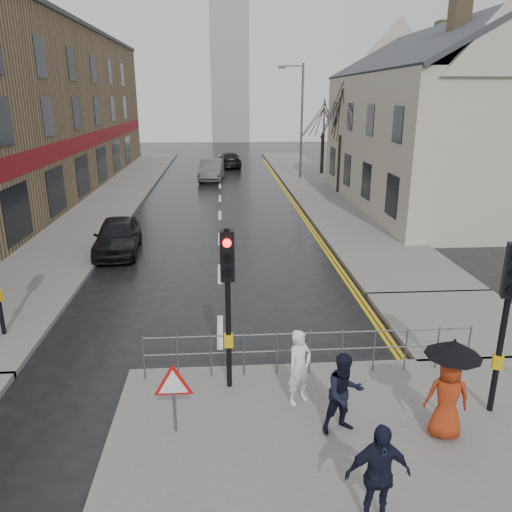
{
  "coord_description": "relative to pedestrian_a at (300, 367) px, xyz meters",
  "views": [
    {
      "loc": [
        0.12,
        -8.93,
        5.92
      ],
      "look_at": [
        1.06,
        4.63,
        1.55
      ],
      "focal_mm": 35.0,
      "sensor_mm": 36.0,
      "label": 1
    }
  ],
  "objects": [
    {
      "name": "ground",
      "position": [
        -1.56,
        0.46,
        -0.9
      ],
      "size": [
        120.0,
        120.0,
        0.0
      ],
      "primitive_type": "plane",
      "color": "black",
      "rests_on": "ground"
    },
    {
      "name": "left_pavement",
      "position": [
        -8.06,
        23.46,
        -0.83
      ],
      "size": [
        4.0,
        44.0,
        0.14
      ],
      "primitive_type": "cube",
      "color": "#605E5B",
      "rests_on": "ground"
    },
    {
      "name": "right_pavement",
      "position": [
        4.94,
        25.46,
        -0.83
      ],
      "size": [
        4.0,
        40.0,
        0.14
      ],
      "primitive_type": "cube",
      "color": "#605E5B",
      "rests_on": "ground"
    },
    {
      "name": "pavement_bridge_right",
      "position": [
        4.94,
        3.46,
        -0.83
      ],
      "size": [
        4.0,
        4.2,
        0.14
      ],
      "primitive_type": "cube",
      "color": "#605E5B",
      "rests_on": "ground"
    },
    {
      "name": "building_left_terrace",
      "position": [
        -13.56,
        22.46,
        4.1
      ],
      "size": [
        8.0,
        42.0,
        10.0
      ],
      "primitive_type": "cube",
      "color": "olive",
      "rests_on": "ground"
    },
    {
      "name": "building_right_cream",
      "position": [
        10.44,
        18.46,
        3.88
      ],
      "size": [
        9.0,
        16.4,
        10.1
      ],
      "color": "#B9B0A1",
      "rests_on": "ground"
    },
    {
      "name": "church_tower",
      "position": [
        -0.06,
        62.46,
        8.1
      ],
      "size": [
        5.0,
        5.0,
        18.0
      ],
      "primitive_type": "cube",
      "color": "#9A9CA2",
      "rests_on": "ground"
    },
    {
      "name": "traffic_signal_near_left",
      "position": [
        -1.36,
        0.66,
        1.55
      ],
      "size": [
        0.28,
        0.27,
        3.4
      ],
      "color": "black",
      "rests_on": "near_pavement"
    },
    {
      "name": "traffic_signal_near_right",
      "position": [
        3.64,
        -0.54,
        1.55
      ],
      "size": [
        0.34,
        0.33,
        3.4
      ],
      "color": "black",
      "rests_on": "near_pavement"
    },
    {
      "name": "guard_railing_front",
      "position": [
        0.39,
        1.06,
        -0.05
      ],
      "size": [
        7.14,
        0.04,
        1.0
      ],
      "color": "#595B5E",
      "rests_on": "near_pavement"
    },
    {
      "name": "warning_sign",
      "position": [
        -2.36,
        -0.75,
        0.14
      ],
      "size": [
        0.8,
        0.07,
        1.35
      ],
      "color": "#595B5E",
      "rests_on": "near_pavement"
    },
    {
      "name": "street_lamp",
      "position": [
        4.26,
        28.46,
        3.8
      ],
      "size": [
        1.83,
        0.25,
        8.0
      ],
      "color": "#595B5E",
      "rests_on": "right_pavement"
    },
    {
      "name": "tree_near",
      "position": [
        5.94,
        22.46,
        4.23
      ],
      "size": [
        2.4,
        2.4,
        6.58
      ],
      "color": "#30241B",
      "rests_on": "right_pavement"
    },
    {
      "name": "tree_far",
      "position": [
        6.44,
        30.46,
        3.52
      ],
      "size": [
        2.4,
        2.4,
        5.64
      ],
      "color": "#30241B",
      "rests_on": "right_pavement"
    },
    {
      "name": "pedestrian_a",
      "position": [
        0.0,
        0.0,
        0.0
      ],
      "size": [
        0.67,
        0.62,
        1.53
      ],
      "primitive_type": "imported",
      "rotation": [
        0.0,
        0.0,
        0.61
      ],
      "color": "white",
      "rests_on": "near_pavement"
    },
    {
      "name": "pedestrian_b",
      "position": [
        0.65,
        -0.95,
        -0.0
      ],
      "size": [
        0.86,
        0.74,
        1.53
      ],
      "primitive_type": "imported",
      "rotation": [
        0.0,
        0.0,
        0.23
      ],
      "color": "black",
      "rests_on": "near_pavement"
    },
    {
      "name": "pedestrian_with_umbrella",
      "position": [
        2.42,
        -1.2,
        0.31
      ],
      "size": [
        0.96,
        0.96,
        1.87
      ],
      "color": "#A13112",
      "rests_on": "near_pavement"
    },
    {
      "name": "pedestrian_d",
      "position": [
        0.63,
        -2.98,
        0.03
      ],
      "size": [
        0.95,
        0.43,
        1.6
      ],
      "primitive_type": "imported",
      "rotation": [
        0.0,
        0.0,
        0.05
      ],
      "color": "black",
      "rests_on": "near_pavement"
    },
    {
      "name": "car_parked",
      "position": [
        -5.56,
        10.73,
        -0.21
      ],
      "size": [
        1.9,
        4.16,
        1.38
      ],
      "primitive_type": "imported",
      "rotation": [
        0.0,
        0.0,
        0.07
      ],
      "color": "black",
      "rests_on": "ground"
    },
    {
      "name": "car_mid",
      "position": [
        -2.16,
        28.52,
        -0.16
      ],
      "size": [
        1.91,
        4.64,
        1.5
      ],
      "primitive_type": "imported",
      "rotation": [
        0.0,
        0.0,
        -0.07
      ],
      "color": "#4C4F52",
      "rests_on": "ground"
    },
    {
      "name": "car_far",
      "position": [
        -0.7,
        35.4,
        -0.26
      ],
      "size": [
        2.1,
        4.55,
        1.29
      ],
      "primitive_type": "imported",
      "rotation": [
        0.0,
        0.0,
        3.21
      ],
      "color": "black",
      "rests_on": "ground"
    }
  ]
}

